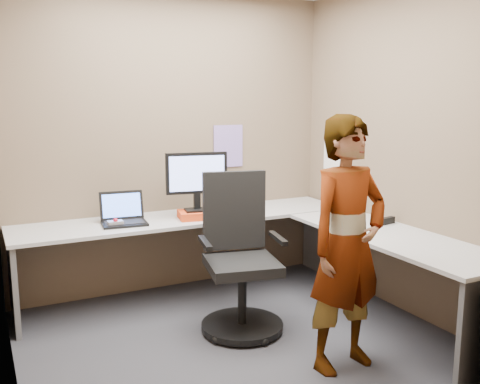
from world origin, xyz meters
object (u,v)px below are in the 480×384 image
desk (263,242)px  monitor (197,176)px  person (347,244)px  office_chair (240,268)px

desk → monitor: (-0.38, 0.49, 0.50)m
desk → person: person is taller
person → monitor: bearing=98.5°
office_chair → person: 0.97m
monitor → office_chair: bearing=-75.2°
office_chair → person: bearing=-54.8°
office_chair → person: (0.36, -0.83, 0.35)m
monitor → person: 1.63m
office_chair → monitor: bearing=106.3°
monitor → office_chair: 0.94m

